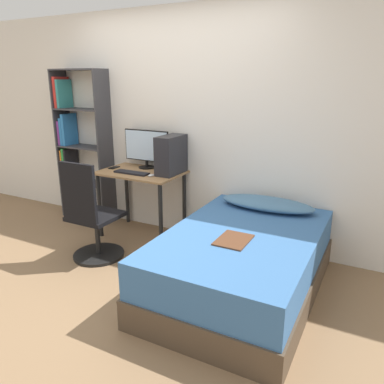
# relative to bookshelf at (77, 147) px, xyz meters

# --- Properties ---
(ground_plane) EXTENTS (14.00, 14.00, 0.00)m
(ground_plane) POSITION_rel_bookshelf_xyz_m (1.41, -1.30, -0.92)
(ground_plane) COLOR #846647
(wall_back) EXTENTS (8.00, 0.05, 2.50)m
(wall_back) POSITION_rel_bookshelf_xyz_m (1.41, 0.16, 0.33)
(wall_back) COLOR silver
(wall_back) RESTS_ON ground_plane
(desk) EXTENTS (0.92, 0.61, 0.76)m
(desk) POSITION_rel_bookshelf_xyz_m (1.10, -0.17, -0.29)
(desk) COLOR #997047
(desk) RESTS_ON ground_plane
(bookshelf) EXTENTS (0.70, 0.28, 1.87)m
(bookshelf) POSITION_rel_bookshelf_xyz_m (0.00, 0.00, 0.00)
(bookshelf) COLOR #38383D
(bookshelf) RESTS_ON ground_plane
(office_chair) EXTENTS (0.52, 0.52, 1.02)m
(office_chair) POSITION_rel_bookshelf_xyz_m (1.01, -0.90, -0.53)
(office_chair) COLOR black
(office_chair) RESTS_ON ground_plane
(bed) EXTENTS (1.20, 1.84, 0.54)m
(bed) POSITION_rel_bookshelf_xyz_m (2.55, -0.78, -0.65)
(bed) COLOR #4C3D2D
(bed) RESTS_ON ground_plane
(pillow) EXTENTS (0.91, 0.36, 0.11)m
(pillow) POSITION_rel_bookshelf_xyz_m (2.55, -0.12, -0.32)
(pillow) COLOR teal
(pillow) RESTS_ON bed
(magazine) EXTENTS (0.24, 0.32, 0.01)m
(magazine) POSITION_rel_bookshelf_xyz_m (2.54, -0.97, -0.37)
(magazine) COLOR #56331E
(magazine) RESTS_ON bed
(monitor) EXTENTS (0.59, 0.20, 0.44)m
(monitor) POSITION_rel_bookshelf_xyz_m (1.05, 0.03, 0.08)
(monitor) COLOR black
(monitor) RESTS_ON desk
(keyboard) EXTENTS (0.41, 0.12, 0.02)m
(keyboard) POSITION_rel_bookshelf_xyz_m (1.06, -0.29, -0.15)
(keyboard) COLOR black
(keyboard) RESTS_ON desk
(pc_tower) EXTENTS (0.19, 0.40, 0.42)m
(pc_tower) POSITION_rel_bookshelf_xyz_m (1.45, -0.08, 0.05)
(pc_tower) COLOR #232328
(pc_tower) RESTS_ON desk
(mouse) EXTENTS (0.06, 0.09, 0.02)m
(mouse) POSITION_rel_bookshelf_xyz_m (1.32, -0.29, -0.15)
(mouse) COLOR silver
(mouse) RESTS_ON desk
(phone) EXTENTS (0.07, 0.14, 0.01)m
(phone) POSITION_rel_bookshelf_xyz_m (0.72, -0.16, -0.15)
(phone) COLOR black
(phone) RESTS_ON desk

